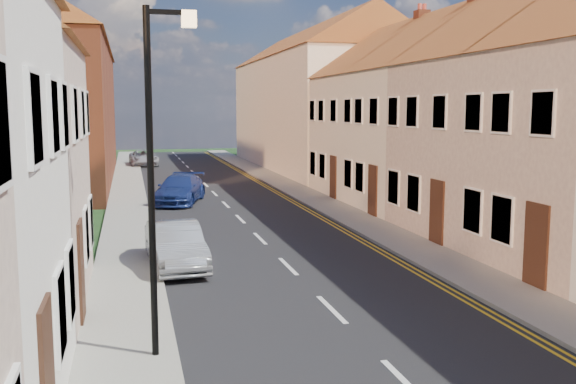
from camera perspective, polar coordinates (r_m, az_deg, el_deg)
road at (r=21.97m, az=-2.50°, el=-4.17°), size 7.00×90.00×0.02m
pavement_left at (r=21.55m, az=-14.09°, el=-4.49°), size 1.80×90.00×0.12m
pavement_right at (r=23.21m, az=8.22°, el=-3.49°), size 1.80×90.00×0.12m
cottage_r_pink at (r=24.14m, az=20.36°, el=7.09°), size 8.30×6.00×9.00m
cottage_r_white_far at (r=28.78m, az=14.28°, el=7.32°), size 8.30×5.20×9.00m
cottage_r_cream_far at (r=33.64m, az=9.91°, el=7.41°), size 8.30×6.00×9.00m
block_right_far at (r=48.05m, az=2.49°, el=8.47°), size 8.30×24.20×10.50m
block_left_far at (r=41.42m, az=-21.14°, el=8.15°), size 8.30×24.20×10.50m
lamppost at (r=11.14m, az=-11.70°, el=2.68°), size 0.88×0.15×6.00m
car_mid at (r=18.18m, az=-9.97°, el=-4.72°), size 1.62×3.95×1.27m
car_far at (r=30.51m, az=-9.61°, el=0.24°), size 3.07×4.86×1.31m
car_distant at (r=50.88m, az=-12.71°, el=2.97°), size 2.27×4.53×1.23m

